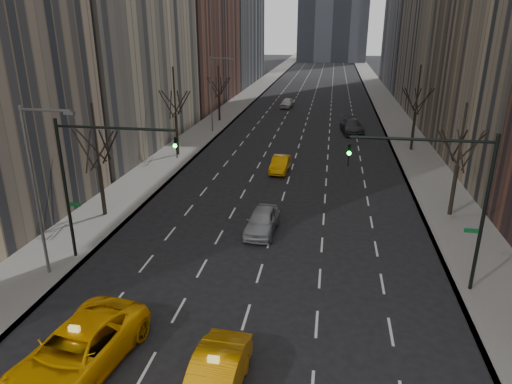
% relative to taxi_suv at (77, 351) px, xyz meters
% --- Properties ---
extents(sidewalk_left, '(4.50, 320.00, 0.15)m').
position_rel_taxi_suv_xyz_m(sidewalk_left, '(-6.47, 66.49, -0.85)').
color(sidewalk_left, slate).
rests_on(sidewalk_left, ground).
extents(sidewalk_right, '(4.50, 320.00, 0.15)m').
position_rel_taxi_suv_xyz_m(sidewalk_right, '(18.03, 66.49, -0.85)').
color(sidewalk_right, slate).
rests_on(sidewalk_right, ground).
extents(tree_lw_b, '(3.36, 3.50, 7.82)m').
position_rel_taxi_suv_xyz_m(tree_lw_b, '(-6.22, 14.49, 2.80)').
color(tree_lw_b, black).
rests_on(tree_lw_b, ground).
extents(tree_lw_c, '(3.36, 3.50, 8.74)m').
position_rel_taxi_suv_xyz_m(tree_lw_c, '(-6.22, 30.49, 3.12)').
color(tree_lw_c, black).
rests_on(tree_lw_c, ground).
extents(tree_lw_d, '(3.36, 3.50, 7.36)m').
position_rel_taxi_suv_xyz_m(tree_lw_d, '(-6.22, 48.49, 2.64)').
color(tree_lw_d, black).
rests_on(tree_lw_d, ground).
extents(tree_rw_b, '(3.36, 3.50, 7.82)m').
position_rel_taxi_suv_xyz_m(tree_rw_b, '(17.78, 18.49, 2.80)').
color(tree_rw_b, black).
rests_on(tree_rw_b, ground).
extents(tree_rw_c, '(3.36, 3.50, 8.74)m').
position_rel_taxi_suv_xyz_m(tree_rw_c, '(17.78, 36.49, 3.12)').
color(tree_rw_c, black).
rests_on(tree_rw_c, ground).
extents(traffic_mast_left, '(6.69, 0.39, 8.00)m').
position_rel_taxi_suv_xyz_m(traffic_mast_left, '(-3.33, 8.49, 4.57)').
color(traffic_mast_left, black).
rests_on(traffic_mast_left, ground).
extents(traffic_mast_right, '(6.69, 0.39, 8.00)m').
position_rel_taxi_suv_xyz_m(traffic_mast_right, '(14.89, 8.49, 4.57)').
color(traffic_mast_right, black).
rests_on(traffic_mast_right, ground).
extents(streetlight_near, '(2.83, 0.22, 9.00)m').
position_rel_taxi_suv_xyz_m(streetlight_near, '(-5.06, 6.49, 4.70)').
color(streetlight_near, slate).
rests_on(streetlight_near, ground).
extents(streetlight_far, '(2.83, 0.22, 9.00)m').
position_rel_taxi_suv_xyz_m(streetlight_far, '(-5.06, 41.49, 4.70)').
color(streetlight_far, slate).
rests_on(streetlight_far, ground).
extents(taxi_suv, '(3.95, 6.99, 1.84)m').
position_rel_taxi_suv_xyz_m(taxi_suv, '(0.00, 0.00, 0.00)').
color(taxi_suv, '#FFB105').
rests_on(taxi_suv, ground).
extents(taxi_sedan, '(1.97, 5.02, 1.63)m').
position_rel_taxi_suv_xyz_m(taxi_sedan, '(5.57, -0.50, -0.11)').
color(taxi_sedan, orange).
rests_on(taxi_sedan, ground).
extents(silver_sedan_ahead, '(2.02, 4.63, 1.55)m').
position_rel_taxi_suv_xyz_m(silver_sedan_ahead, '(5.10, 13.76, -0.15)').
color(silver_sedan_ahead, '#97999E').
rests_on(silver_sedan_ahead, ground).
extents(far_taxi, '(1.65, 4.29, 1.39)m').
position_rel_taxi_suv_xyz_m(far_taxi, '(4.79, 26.87, -0.22)').
color(far_taxi, '#F29D05').
rests_on(far_taxi, ground).
extents(far_suv_grey, '(3.19, 6.20, 1.72)m').
position_rel_taxi_suv_xyz_m(far_suv_grey, '(11.74, 43.97, -0.06)').
color(far_suv_grey, '#333338').
rests_on(far_suv_grey, ground).
extents(far_car_white, '(2.23, 4.54, 1.49)m').
position_rel_taxi_suv_xyz_m(far_car_white, '(1.99, 61.14, -0.18)').
color(far_car_white, silver).
rests_on(far_car_white, ground).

